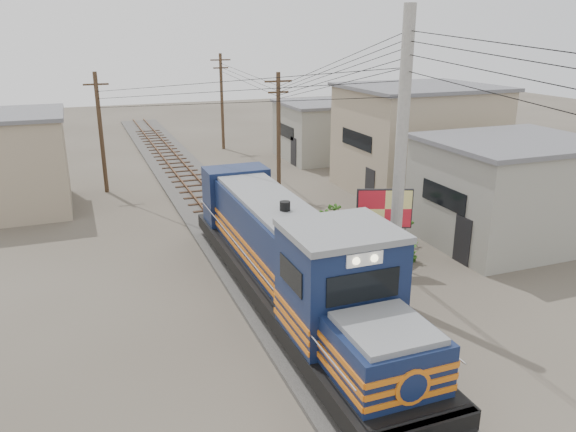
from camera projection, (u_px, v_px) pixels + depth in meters
name	position (u px, v px, depth m)	size (l,w,h in m)	color
ground	(295.00, 311.00, 19.32)	(120.00, 120.00, 0.00)	#473F35
ballast	(222.00, 221.00, 28.16)	(3.60, 70.00, 0.16)	#595651
track	(222.00, 218.00, 28.10)	(1.15, 70.00, 0.12)	#51331E
locomotive	(291.00, 260.00, 19.11)	(2.99, 16.28, 4.03)	black
utility_pole_main	(400.00, 164.00, 18.49)	(0.40, 0.40, 10.00)	#9E9B93
wooden_pole_mid	(279.00, 132.00, 32.10)	(1.60, 0.24, 7.00)	#4C3826
wooden_pole_far	(222.00, 100.00, 44.53)	(1.60, 0.24, 7.50)	#4C3826
wooden_pole_left	(101.00, 131.00, 32.42)	(1.60, 0.24, 7.00)	#4C3826
power_lines	(221.00, 70.00, 24.42)	(9.65, 19.00, 3.30)	black
shophouse_front	(509.00, 191.00, 25.13)	(7.35, 6.30, 4.70)	gray
shophouse_mid	(417.00, 138.00, 33.21)	(8.40, 7.35, 6.20)	gray
shophouse_back	(324.00, 130.00, 41.88)	(6.30, 6.30, 4.20)	gray
shophouse_left	(5.00, 163.00, 29.29)	(6.30, 6.30, 5.20)	gray
billboard	(384.00, 211.00, 21.91)	(2.09, 0.88, 3.38)	#99999E
market_umbrella	(382.00, 214.00, 23.41)	(2.25, 2.25, 2.18)	black
vendor	(394.00, 222.00, 25.60)	(0.63, 0.42, 1.73)	black
plant_nursery	(362.00, 247.00, 23.85)	(3.54, 3.09, 1.09)	#31631C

